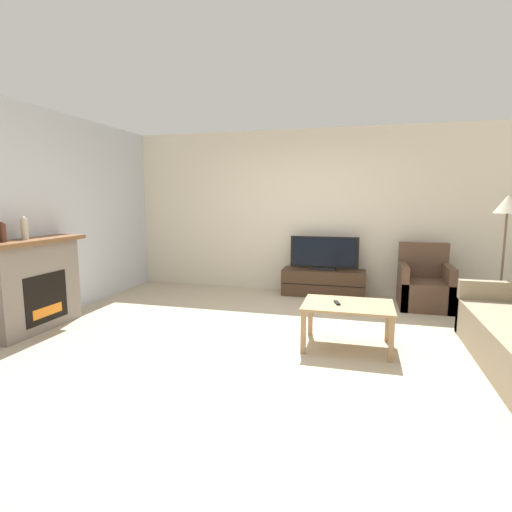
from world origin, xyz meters
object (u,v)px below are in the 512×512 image
(mantel_vase_centre_left, at_px, (24,229))
(floor_lamp, at_px, (507,214))
(fireplace, at_px, (34,284))
(remote, at_px, (337,303))
(tv_stand, at_px, (323,283))
(mantel_vase_left, at_px, (2,232))
(coffee_table, at_px, (348,309))
(armchair, at_px, (424,287))
(tv, at_px, (324,254))

(mantel_vase_centre_left, relative_size, floor_lamp, 0.17)
(floor_lamp, bearing_deg, fireplace, -163.50)
(remote, bearing_deg, tv_stand, 81.79)
(mantel_vase_left, bearing_deg, tv_stand, 43.52)
(remote, relative_size, floor_lamp, 0.10)
(tv_stand, height_order, remote, remote)
(mantel_vase_centre_left, height_order, coffee_table, mantel_vase_centre_left)
(fireplace, bearing_deg, remote, 5.65)
(mantel_vase_left, bearing_deg, fireplace, 92.46)
(mantel_vase_centre_left, distance_m, coffee_table, 3.74)
(mantel_vase_left, distance_m, remote, 3.66)
(mantel_vase_centre_left, height_order, armchair, mantel_vase_centre_left)
(mantel_vase_left, relative_size, tv_stand, 0.17)
(tv, distance_m, floor_lamp, 2.57)
(tv, relative_size, coffee_table, 1.17)
(mantel_vase_centre_left, relative_size, remote, 1.72)
(tv_stand, height_order, coffee_table, coffee_table)
(mantel_vase_centre_left, relative_size, tv, 0.24)
(fireplace, bearing_deg, coffee_table, 5.80)
(mantel_vase_left, relative_size, coffee_table, 0.24)
(coffee_table, bearing_deg, armchair, 62.07)
(mantel_vase_centre_left, distance_m, armchair, 5.30)
(armchair, bearing_deg, tv, 167.93)
(fireplace, distance_m, mantel_vase_left, 0.75)
(mantel_vase_left, xyz_separation_m, remote, (3.51, 0.74, -0.73))
(fireplace, distance_m, tv_stand, 4.13)
(tv_stand, xyz_separation_m, armchair, (1.48, -0.32, 0.08))
(floor_lamp, bearing_deg, armchair, 138.60)
(mantel_vase_left, bearing_deg, remote, 11.87)
(fireplace, height_order, tv_stand, fireplace)
(tv_stand, relative_size, floor_lamp, 0.82)
(mantel_vase_centre_left, bearing_deg, tv_stand, 40.60)
(mantel_vase_left, height_order, tv_stand, mantel_vase_left)
(mantel_vase_centre_left, distance_m, floor_lamp, 5.68)
(coffee_table, bearing_deg, mantel_vase_left, -168.17)
(tv_stand, height_order, tv, tv)
(armchair, distance_m, coffee_table, 2.18)
(mantel_vase_centre_left, bearing_deg, mantel_vase_left, -90.00)
(floor_lamp, bearing_deg, mantel_vase_centre_left, -162.51)
(mantel_vase_left, relative_size, armchair, 0.25)
(tv_stand, bearing_deg, mantel_vase_centre_left, -139.40)
(mantel_vase_centre_left, distance_m, remote, 3.62)
(tv, bearing_deg, coffee_table, -78.35)
(tv, height_order, armchair, tv)
(mantel_vase_centre_left, bearing_deg, remote, 7.24)
(coffee_table, bearing_deg, fireplace, -174.20)
(mantel_vase_left, relative_size, tv, 0.21)
(tv_stand, bearing_deg, armchair, -12.15)
(fireplace, xyz_separation_m, armchair, (4.66, 2.29, -0.27))
(fireplace, bearing_deg, floor_lamp, 16.50)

